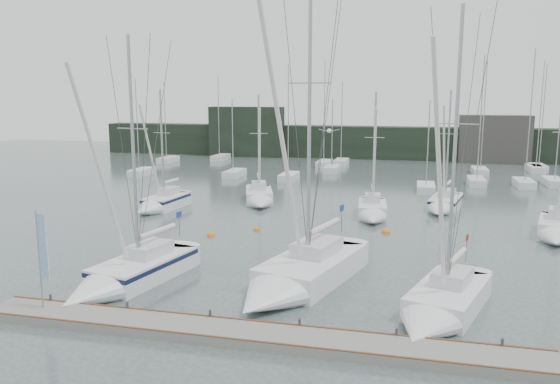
{
  "coord_description": "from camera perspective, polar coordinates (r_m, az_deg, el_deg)",
  "views": [
    {
      "loc": [
        6.29,
        -25.23,
        9.99
      ],
      "look_at": [
        -1.05,
        5.0,
        4.41
      ],
      "focal_mm": 35.0,
      "sensor_mm": 36.0,
      "label": 1
    }
  ],
  "objects": [
    {
      "name": "seagull",
      "position": [
        28.18,
        5.16,
        6.4
      ],
      "size": [
        1.08,
        0.5,
        0.21
      ],
      "rotation": [
        0.0,
        0.0,
        0.16
      ],
      "color": "white",
      "rests_on": "ground"
    },
    {
      "name": "mast_forest",
      "position": [
        70.11,
        14.2,
        2.08
      ],
      "size": [
        59.56,
        25.85,
        14.84
      ],
      "color": "silver",
      "rests_on": "ground"
    },
    {
      "name": "sailboat_mid_d",
      "position": [
        49.32,
        16.69,
        -1.32
      ],
      "size": [
        3.74,
        7.3,
        11.11
      ],
      "rotation": [
        0.0,
        0.0,
        -0.22
      ],
      "color": "silver",
      "rests_on": "ground"
    },
    {
      "name": "sailboat_near_center",
      "position": [
        28.21,
        1.25,
        -9.24
      ],
      "size": [
        6.27,
        11.17,
        17.98
      ],
      "rotation": [
        0.0,
        0.0,
        -0.28
      ],
      "color": "silver",
      "rests_on": "ground"
    },
    {
      "name": "dock_banner",
      "position": [
        26.69,
        -23.63,
        -5.72
      ],
      "size": [
        0.66,
        0.27,
        4.52
      ],
      "rotation": [
        0.0,
        0.0,
        -0.34
      ],
      "color": "#9B9CA2",
      "rests_on": "dock"
    },
    {
      "name": "far_treeline",
      "position": [
        87.77,
        9.52,
        5.13
      ],
      "size": [
        90.0,
        4.0,
        5.0
      ],
      "primitive_type": "cube",
      "color": "black",
      "rests_on": "ground"
    },
    {
      "name": "sailboat_mid_a",
      "position": [
        48.66,
        -12.52,
        -1.24
      ],
      "size": [
        3.06,
        6.99,
        11.18
      ],
      "rotation": [
        0.0,
        0.0,
        -0.11
      ],
      "color": "silver",
      "rests_on": "ground"
    },
    {
      "name": "dock",
      "position": [
        23.33,
        -3.41,
        -14.65
      ],
      "size": [
        24.0,
        2.0,
        0.4
      ],
      "primitive_type": "cube",
      "color": "slate",
      "rests_on": "ground"
    },
    {
      "name": "sailboat_mid_c",
      "position": [
        44.87,
        9.64,
        -2.13
      ],
      "size": [
        2.78,
        6.67,
        10.88
      ],
      "rotation": [
        0.0,
        0.0,
        0.08
      ],
      "color": "silver",
      "rests_on": "ground"
    },
    {
      "name": "sailboat_near_right",
      "position": [
        25.88,
        16.19,
        -11.69
      ],
      "size": [
        5.19,
        8.59,
        14.74
      ],
      "rotation": [
        0.0,
        0.0,
        -0.32
      ],
      "color": "silver",
      "rests_on": "ground"
    },
    {
      "name": "buoy_b",
      "position": [
        40.81,
        11.0,
        -4.19
      ],
      "size": [
        0.64,
        0.64,
        0.64
      ],
      "primitive_type": "sphere",
      "color": "orange",
      "rests_on": "ground"
    },
    {
      "name": "sailboat_mid_e",
      "position": [
        42.79,
        26.98,
        -3.68
      ],
      "size": [
        4.09,
        7.4,
        12.31
      ],
      "rotation": [
        0.0,
        0.0,
        -0.25
      ],
      "color": "silver",
      "rests_on": "ground"
    },
    {
      "name": "buoy_a",
      "position": [
        40.83,
        -2.46,
        -4.0
      ],
      "size": [
        0.51,
        0.51,
        0.51
      ],
      "primitive_type": "sphere",
      "color": "orange",
      "rests_on": "ground"
    },
    {
      "name": "sailboat_near_left",
      "position": [
        29.95,
        -16.09,
        -8.55
      ],
      "size": [
        4.62,
        9.49,
        13.93
      ],
      "rotation": [
        0.0,
        0.0,
        -0.21
      ],
      "color": "silver",
      "rests_on": "ground"
    },
    {
      "name": "far_building_right",
      "position": [
        86.27,
        21.49,
        5.15
      ],
      "size": [
        10.0,
        3.0,
        7.0
      ],
      "primitive_type": "cube",
      "color": "#403E3B",
      "rests_on": "ground"
    },
    {
      "name": "sailboat_mid_b",
      "position": [
        50.18,
        -2.15,
        -0.69
      ],
      "size": [
        4.45,
        7.56,
        10.74
      ],
      "rotation": [
        0.0,
        0.0,
        0.31
      ],
      "color": "silver",
      "rests_on": "ground"
    },
    {
      "name": "ground",
      "position": [
        27.85,
        -0.34,
        -10.84
      ],
      "size": [
        160.0,
        160.0,
        0.0
      ],
      "primitive_type": "plane",
      "color": "#42504F",
      "rests_on": "ground"
    },
    {
      "name": "buoy_c",
      "position": [
        39.45,
        -7.22,
        -4.58
      ],
      "size": [
        0.59,
        0.59,
        0.59
      ],
      "primitive_type": "sphere",
      "color": "orange",
      "rests_on": "ground"
    },
    {
      "name": "far_building_left",
      "position": [
        89.39,
        -3.51,
        6.31
      ],
      "size": [
        12.0,
        3.0,
        8.0
      ],
      "primitive_type": "cube",
      "color": "black",
      "rests_on": "ground"
    }
  ]
}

